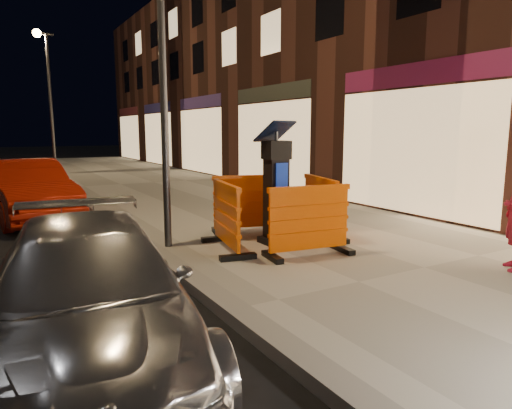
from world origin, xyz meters
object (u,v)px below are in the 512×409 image
barrier_back (249,204)px  car_silver (92,357)px  car_red (28,220)px  barrier_front (309,221)px  barrier_bldgside (320,207)px  barrier_kerbside (227,217)px  parking_kiosk (276,187)px

barrier_back → car_silver: barrier_back is taller
car_red → car_silver: bearing=-98.5°
barrier_front → barrier_bldgside: 1.34m
barrier_kerbside → car_silver: (-2.56, -2.31, -0.70)m
barrier_kerbside → parking_kiosk: bearing=-79.1°
barrier_front → car_red: size_ratio=0.33×
car_silver → car_red: size_ratio=1.00×
barrier_bldgside → barrier_back: bearing=59.9°
barrier_front → barrier_back: same height
barrier_back → barrier_bldgside: size_ratio=1.00×
parking_kiosk → car_silver: bearing=-133.8°
barrier_front → barrier_kerbside: 1.34m
parking_kiosk → barrier_back: (0.00, 0.95, -0.43)m
barrier_front → car_silver: size_ratio=0.33×
barrier_bldgside → car_red: 6.95m
parking_kiosk → barrier_kerbside: bearing=-167.1°
barrier_back → barrier_bldgside: 1.34m
barrier_kerbside → car_silver: 3.52m
car_silver → barrier_back: bearing=50.1°
barrier_front → car_red: (-3.53, 6.21, -0.70)m
barrier_back → car_silver: (-3.51, -3.26, -0.70)m
barrier_back → barrier_front: bearing=-74.1°
car_silver → parking_kiosk: bearing=40.6°
barrier_front → barrier_bldgside: size_ratio=1.00×
barrier_front → parking_kiosk: bearing=97.9°
barrier_front → barrier_back: bearing=97.9°
barrier_front → barrier_kerbside: same height
car_red → barrier_front: bearing=-69.0°
barrier_front → car_silver: 3.83m
parking_kiosk → car_red: 6.44m
barrier_front → barrier_bldgside: (0.95, 0.95, 0.00)m
barrier_kerbside → car_red: (-2.58, 5.26, -0.70)m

